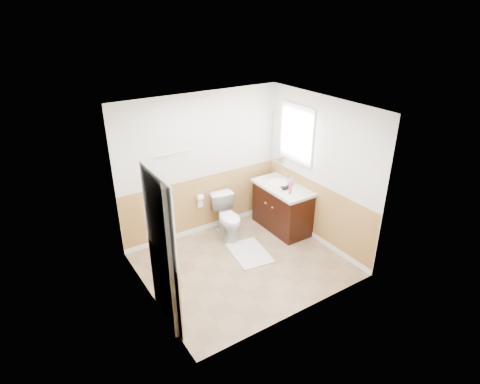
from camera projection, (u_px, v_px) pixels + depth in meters
floor at (243, 264)px, 6.28m from camera, size 3.00×3.00×0.00m
ceiling at (244, 108)px, 5.20m from camera, size 3.00×3.00×0.00m
wall_back at (202, 166)px, 6.72m from camera, size 3.00×0.00×3.00m
wall_front at (303, 233)px, 4.75m from camera, size 3.00×0.00×3.00m
wall_left at (145, 222)px, 5.00m from camera, size 0.00×3.00×3.00m
wall_right at (320, 172)px, 6.47m from camera, size 0.00×3.00×3.00m
wainscot_back at (204, 205)px, 7.04m from camera, size 3.00×0.00×3.00m
wainscot_front at (298, 282)px, 5.09m from camera, size 3.00×0.00×3.00m
wainscot_left at (152, 270)px, 5.34m from camera, size 0.00×2.60×2.60m
wainscot_right at (315, 212)px, 6.79m from camera, size 0.00×2.60×2.60m
toilet at (228, 217)px, 6.90m from camera, size 0.52×0.78×0.74m
bath_mat at (249, 253)px, 6.54m from camera, size 0.67×0.87×0.02m
vanity_cabinet at (282, 208)px, 7.13m from camera, size 0.55×1.10×0.80m
vanity_knob_left at (273, 208)px, 6.84m from camera, size 0.03×0.03×0.03m
vanity_knob_right at (266, 203)px, 6.99m from camera, size 0.03×0.03×0.03m
countertop at (283, 187)px, 6.94m from camera, size 0.60×1.15×0.05m
sink_basin at (278, 182)px, 7.04m from camera, size 0.36×0.36×0.02m
faucet at (286, 177)px, 7.11m from camera, size 0.02×0.02×0.14m
lotion_bottle at (290, 188)px, 6.61m from camera, size 0.05×0.05×0.22m
soap_dispenser at (291, 181)px, 6.91m from camera, size 0.09×0.09×0.17m
hair_dryer_body at (286, 187)px, 6.79m from camera, size 0.14×0.07×0.07m
hair_dryer_handle at (282, 188)px, 6.85m from camera, size 0.03×0.03×0.07m
mirror_panel at (278, 137)px, 7.16m from camera, size 0.02×0.35×0.90m
window_frame at (297, 134)px, 6.69m from camera, size 0.04×0.80×1.00m
window_glass at (298, 134)px, 6.69m from camera, size 0.01×0.70×0.90m
door at (168, 251)px, 4.81m from camera, size 0.29×0.78×2.04m
door_frame at (162, 253)px, 4.77m from camera, size 0.02×0.92×2.10m
door_knob at (162, 242)px, 5.12m from camera, size 0.06×0.06×0.06m
towel_bar at (172, 153)px, 6.26m from camera, size 0.62×0.02×0.02m
tp_holder_bar at (200, 198)px, 6.86m from camera, size 0.14×0.02×0.02m
tp_roll at (200, 198)px, 6.86m from camera, size 0.10×0.11×0.11m
tp_sheet at (200, 203)px, 6.91m from camera, size 0.10×0.01×0.16m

